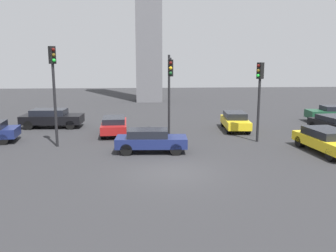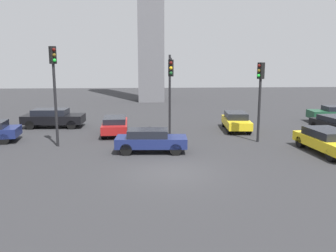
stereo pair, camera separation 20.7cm
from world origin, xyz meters
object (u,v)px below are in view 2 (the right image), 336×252
(car_6, at_px, (53,117))
(car_1, at_px, (150,140))
(car_0, at_px, (115,125))
(traffic_light_1, at_px, (170,80))
(traffic_light_0, at_px, (54,78))
(traffic_light_2, at_px, (260,87))
(car_5, at_px, (236,121))
(car_4, at_px, (329,141))

(car_6, bearing_deg, car_1, -45.80)
(car_0, bearing_deg, traffic_light_1, -114.42)
(traffic_light_0, xyz_separation_m, car_1, (5.53, -1.78, -3.35))
(traffic_light_0, bearing_deg, traffic_light_1, 66.26)
(traffic_light_2, bearing_deg, car_6, -53.47)
(traffic_light_0, xyz_separation_m, car_5, (11.99, 4.32, -3.35))
(traffic_light_0, bearing_deg, car_0, 98.22)
(car_0, relative_size, car_4, 0.91)
(traffic_light_2, height_order, car_0, traffic_light_2)
(traffic_light_2, distance_m, car_0, 10.08)
(traffic_light_1, height_order, car_0, traffic_light_1)
(traffic_light_1, height_order, car_4, traffic_light_1)
(car_6, bearing_deg, traffic_light_2, -20.89)
(traffic_light_1, distance_m, car_0, 5.15)
(traffic_light_0, relative_size, car_0, 1.38)
(traffic_light_1, relative_size, car_4, 1.17)
(traffic_light_1, distance_m, car_4, 10.08)
(car_6, bearing_deg, car_4, -25.58)
(traffic_light_1, bearing_deg, traffic_light_0, -72.44)
(car_0, bearing_deg, car_5, -86.18)
(car_1, bearing_deg, traffic_light_2, 20.81)
(traffic_light_2, height_order, car_6, traffic_light_2)
(car_4, distance_m, car_6, 19.48)
(traffic_light_1, bearing_deg, car_6, -114.73)
(traffic_light_0, distance_m, traffic_light_1, 7.14)
(traffic_light_1, height_order, traffic_light_2, traffic_light_1)
(car_0, height_order, car_4, car_4)
(traffic_light_1, xyz_separation_m, car_6, (-8.78, 4.57, -3.09))
(car_6, bearing_deg, traffic_light_1, -25.45)
(traffic_light_1, xyz_separation_m, car_4, (8.48, -4.46, -3.14))
(car_1, distance_m, car_5, 8.89)
(car_5, bearing_deg, car_4, 31.09)
(car_5, relative_size, car_6, 0.91)
(traffic_light_1, distance_m, traffic_light_2, 5.66)
(car_0, bearing_deg, car_1, -157.47)
(traffic_light_0, distance_m, car_6, 7.43)
(car_4, distance_m, car_5, 7.73)
(car_1, height_order, car_5, car_5)
(traffic_light_2, bearing_deg, car_0, -48.41)
(car_0, distance_m, car_5, 8.90)
(traffic_light_0, xyz_separation_m, traffic_light_2, (12.36, 0.37, -0.58))
(traffic_light_2, distance_m, car_5, 4.83)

